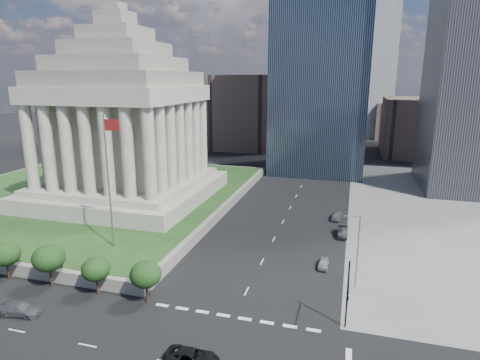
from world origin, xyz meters
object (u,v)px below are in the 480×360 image
(street_lamp_north, at_px, (357,247))
(suv_grey, at_px, (20,309))
(war_memorial, at_px, (122,105))
(parked_sedan_far, at_px, (336,216))
(flagpole, at_px, (109,175))
(parked_sedan_mid, at_px, (343,232))
(parked_sedan_near, at_px, (323,263))
(traffic_signal_ne, at_px, (348,293))
(pickup_truck, at_px, (192,358))

(street_lamp_north, xyz_separation_m, suv_grey, (-37.39, -17.34, -4.94))
(war_memorial, relative_size, parked_sedan_far, 9.17)
(war_memorial, bearing_deg, flagpole, -63.11)
(suv_grey, bearing_deg, parked_sedan_far, -44.76)
(parked_sedan_mid, height_order, parked_sedan_far, parked_sedan_mid)
(war_memorial, height_order, parked_sedan_far, war_memorial)
(parked_sedan_near, xyz_separation_m, parked_sedan_mid, (2.29, 13.06, 0.16))
(flagpole, bearing_deg, traffic_signal_ne, -16.71)
(parked_sedan_near, bearing_deg, parked_sedan_mid, 80.25)
(pickup_truck, xyz_separation_m, parked_sedan_far, (11.32, 45.74, -0.02))
(flagpole, bearing_deg, street_lamp_north, 1.63)
(traffic_signal_ne, height_order, parked_sedan_mid, traffic_signal_ne)
(traffic_signal_ne, relative_size, parked_sedan_mid, 1.71)
(parked_sedan_near, bearing_deg, flagpole, -169.44)
(parked_sedan_mid, distance_m, parked_sedan_far, 8.51)
(pickup_truck, xyz_separation_m, parked_sedan_near, (10.51, 24.30, -0.13))
(suv_grey, bearing_deg, parked_sedan_near, -63.19)
(suv_grey, distance_m, parked_sedan_far, 55.07)
(parked_sedan_far, bearing_deg, flagpole, -132.92)
(parked_sedan_near, bearing_deg, street_lamp_north, -46.83)
(traffic_signal_ne, distance_m, suv_grey, 37.33)
(war_memorial, distance_m, parked_sedan_mid, 50.05)
(pickup_truck, distance_m, parked_sedan_far, 47.12)
(traffic_signal_ne, bearing_deg, flagpole, 163.29)
(war_memorial, relative_size, parked_sedan_near, 10.84)
(parked_sedan_near, height_order, parked_sedan_mid, parked_sedan_mid)
(parked_sedan_far, bearing_deg, parked_sedan_near, -85.64)
(flagpole, bearing_deg, parked_sedan_near, 10.37)
(suv_grey, distance_m, parked_sedan_near, 39.70)
(traffic_signal_ne, height_order, suv_grey, traffic_signal_ne)
(traffic_signal_ne, xyz_separation_m, parked_sedan_mid, (-1.21, 29.01, -4.48))
(pickup_truck, relative_size, parked_sedan_far, 1.26)
(flagpole, height_order, street_lamp_north, flagpole)
(flagpole, xyz_separation_m, street_lamp_north, (35.16, 1.00, -7.45))
(parked_sedan_near, height_order, parked_sedan_far, parked_sedan_far)
(traffic_signal_ne, bearing_deg, suv_grey, -170.63)
(flagpole, distance_m, traffic_signal_ne, 36.69)
(traffic_signal_ne, height_order, pickup_truck, traffic_signal_ne)
(war_memorial, height_order, street_lamp_north, war_memorial)
(parked_sedan_near, distance_m, parked_sedan_far, 21.46)
(pickup_truck, relative_size, parked_sedan_near, 1.49)
(war_memorial, relative_size, street_lamp_north, 3.90)
(traffic_signal_ne, bearing_deg, street_lamp_north, 85.81)
(parked_sedan_mid, bearing_deg, suv_grey, -136.38)
(war_memorial, height_order, flagpole, war_memorial)
(war_memorial, distance_m, traffic_signal_ne, 60.00)
(suv_grey, bearing_deg, war_memorial, 7.04)
(pickup_truck, distance_m, parked_sedan_near, 26.48)
(street_lamp_north, relative_size, parked_sedan_far, 2.35)
(war_memorial, xyz_separation_m, parked_sedan_mid, (45.29, -5.29, -20.63))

